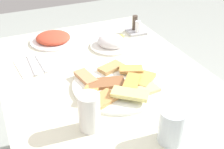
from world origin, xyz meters
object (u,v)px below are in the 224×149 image
object	(u,v)px
pide_platter	(118,84)
paper_napkin	(37,65)
salad_plate_rice	(112,43)
spoon	(33,65)
drinking_glass	(172,126)
fork	(41,63)
soda_can	(89,112)
salad_plate_greens	(53,39)
dining_table	(108,96)
condiment_caddy	(136,28)

from	to	relation	value
pide_platter	paper_napkin	xyz separation A→B (m)	(0.28, 0.24, -0.01)
salad_plate_rice	spoon	xyz separation A→B (m)	(-0.03, 0.37, -0.02)
drinking_glass	spoon	bearing A→B (deg)	25.44
fork	spoon	bearing A→B (deg)	87.13
drinking_glass	soda_can	bearing A→B (deg)	53.62
paper_napkin	fork	bearing A→B (deg)	-90.00
salad_plate_greens	spoon	size ratio (longest dim) A/B	1.29
dining_table	drinking_glass	distance (m)	0.41
soda_can	spoon	world-z (taller)	soda_can
dining_table	pide_platter	xyz separation A→B (m)	(-0.07, -0.01, 0.10)
fork	spoon	world-z (taller)	same
drinking_glass	fork	xyz separation A→B (m)	(0.59, 0.25, -0.05)
salad_plate_rice	pide_platter	bearing A→B (deg)	160.42
soda_can	spoon	size ratio (longest dim) A/B	0.69
pide_platter	spoon	world-z (taller)	pide_platter
pide_platter	drinking_glass	size ratio (longest dim) A/B	3.29
salad_plate_greens	spoon	world-z (taller)	salad_plate_greens
drinking_glass	paper_napkin	xyz separation A→B (m)	(0.59, 0.26, -0.05)
salad_plate_rice	soda_can	world-z (taller)	soda_can
spoon	condiment_caddy	xyz separation A→B (m)	(0.12, -0.55, 0.02)
spoon	dining_table	bearing A→B (deg)	-130.95
soda_can	dining_table	bearing A→B (deg)	-33.88
salad_plate_rice	spoon	world-z (taller)	salad_plate_rice
salad_plate_greens	drinking_glass	world-z (taller)	drinking_glass
paper_napkin	spoon	distance (m)	0.02
dining_table	condiment_caddy	distance (m)	0.47
drinking_glass	condiment_caddy	bearing A→B (deg)	-20.47
spoon	salad_plate_greens	bearing A→B (deg)	-35.75
pide_platter	soda_can	xyz separation A→B (m)	(-0.17, 0.17, 0.05)
paper_napkin	pide_platter	bearing A→B (deg)	-139.57
drinking_glass	spoon	size ratio (longest dim) A/B	0.60
salad_plate_greens	soda_can	bearing A→B (deg)	175.50
salad_plate_greens	salad_plate_rice	size ratio (longest dim) A/B	1.17
drinking_glass	paper_napkin	bearing A→B (deg)	24.00
dining_table	pide_platter	world-z (taller)	pide_platter
salad_plate_greens	paper_napkin	bearing A→B (deg)	148.17
drinking_glass	salad_plate_greens	bearing A→B (deg)	10.42
dining_table	fork	xyz separation A→B (m)	(0.21, 0.21, 0.09)
dining_table	spoon	bearing A→B (deg)	49.27
pide_platter	salad_plate_rice	xyz separation A→B (m)	(0.31, -0.11, 0.01)
fork	salad_plate_greens	bearing A→B (deg)	-30.67
dining_table	salad_plate_rice	world-z (taller)	salad_plate_rice
salad_plate_rice	condiment_caddy	bearing A→B (deg)	-62.05
salad_plate_rice	paper_napkin	xyz separation A→B (m)	(-0.03, 0.35, -0.02)
soda_can	condiment_caddy	distance (m)	0.74
dining_table	pide_platter	size ratio (longest dim) A/B	3.16
paper_napkin	condiment_caddy	distance (m)	0.55
pide_platter	paper_napkin	size ratio (longest dim) A/B	2.19
pide_platter	salad_plate_rice	bearing A→B (deg)	-19.58
salad_plate_greens	paper_napkin	world-z (taller)	salad_plate_greens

